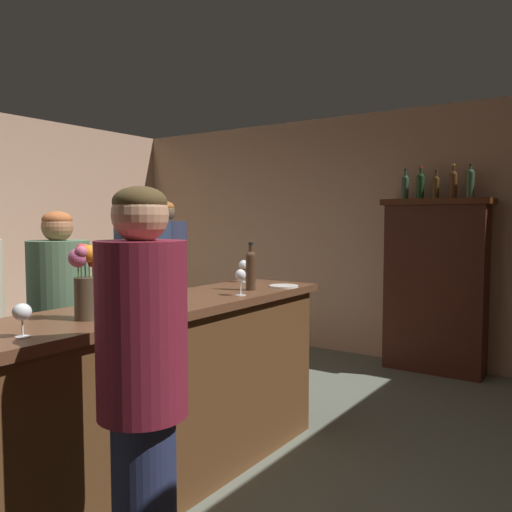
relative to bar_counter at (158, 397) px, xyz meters
The scene contains 22 objects.
floor 0.79m from the bar_counter, 166.15° to the right, with size 9.32×9.32×0.00m, color #63695C.
wall_back 3.64m from the bar_counter, 99.03° to the left, with size 6.03×0.12×2.69m, color tan.
bar_counter is the anchor object (origin of this frame).
display_cabinet 3.31m from the bar_counter, 79.44° to the left, with size 1.04×0.36×1.73m.
wine_bottle_riesling 0.73m from the bar_counter, 114.08° to the left, with size 0.07×0.07×0.34m.
wine_bottle_pinot 0.68m from the bar_counter, 153.13° to the right, with size 0.08×0.08×0.31m.
wine_bottle_syrah 1.01m from the bar_counter, 81.84° to the left, with size 0.07×0.07×0.31m.
wine_glass_front 0.85m from the bar_counter, 69.07° to the left, with size 0.07×0.07×0.16m.
wine_glass_mid 1.10m from the bar_counter, 80.12° to the right, with size 0.07×0.07×0.14m.
wine_glass_rear 0.64m from the bar_counter, 58.73° to the right, with size 0.07×0.07×0.15m.
wine_glass_spare 1.27m from the bar_counter, 99.93° to the left, with size 0.07×0.07×0.16m.
flower_arrangement 0.88m from the bar_counter, 83.13° to the right, with size 0.12×0.15×0.35m.
cheese_plate 1.16m from the bar_counter, 78.53° to the left, with size 0.20×0.20×0.01m, color white.
display_bottle_left 3.51m from the bar_counter, 85.02° to the left, with size 0.07×0.07×0.31m.
display_bottle_midleft 3.53m from the bar_counter, 82.33° to the left, with size 0.08×0.08×0.32m.
display_bottle_center 3.54m from the bar_counter, 79.68° to the left, with size 0.06×0.06×0.28m.
display_bottle_midright 3.58m from the bar_counter, 76.94° to the left, with size 0.08×0.08×0.33m.
display_bottle_right 3.62m from the bar_counter, 74.33° to the left, with size 0.08×0.08×0.32m.
patron_redhead 1.69m from the bar_counter, 132.70° to the left, with size 0.38×0.38×1.68m.
patron_by_cabinet 0.73m from the bar_counter, 164.93° to the right, with size 0.36×0.36×1.58m.
patron_in_navy 0.87m from the bar_counter, 142.01° to the left, with size 0.39×0.39×1.71m.
bartender 1.07m from the bar_counter, 47.89° to the right, with size 0.33×0.33×1.65m.
Camera 1 is at (2.63, -1.92, 1.53)m, focal length 36.90 mm.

